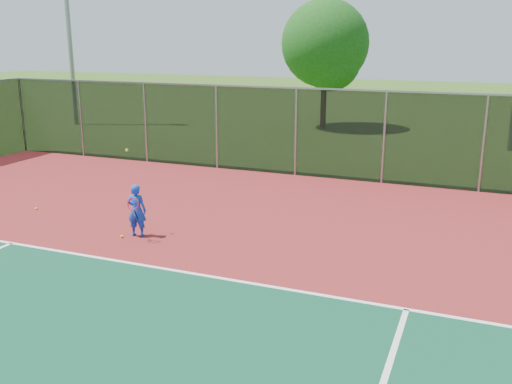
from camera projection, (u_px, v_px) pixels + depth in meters
ground at (234, 378)px, 8.07m from camera, size 120.00×120.00×0.00m
court_apron at (281, 315)px, 9.86m from camera, size 30.00×20.00×0.02m
fence_back at (384, 137)px, 18.41m from camera, size 30.00×0.06×3.03m
tennis_player at (137, 210)px, 13.60m from camera, size 0.59×0.61×2.11m
practice_ball_4 at (122, 236)px, 13.64m from camera, size 0.07×0.07×0.07m
practice_ball_6 at (36, 209)px, 15.85m from camera, size 0.07×0.07×0.07m
tree_back_left at (327, 48)px, 29.21m from camera, size 4.51×4.51×6.62m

